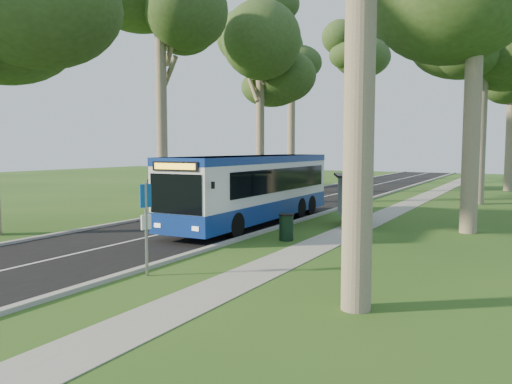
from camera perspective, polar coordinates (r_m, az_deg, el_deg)
ground at (r=19.44m, az=-1.68°, el=-5.47°), size 120.00×120.00×0.00m
road at (r=29.79m, az=2.38°, el=-1.80°), size 7.00×100.00×0.02m
kerb_east at (r=28.39m, az=8.71°, el=-2.08°), size 0.25×100.00×0.12m
kerb_west at (r=31.50m, az=-3.31°, el=-1.34°), size 0.25×100.00×0.12m
centre_line at (r=29.78m, az=2.38°, el=-1.77°), size 0.12×100.00×0.00m
footpath at (r=27.51m, az=14.58°, el=-2.52°), size 1.50×100.00×0.02m
bus at (r=23.23m, az=-0.24°, el=0.37°), size 2.79×12.11×3.20m
bus_stop_sign at (r=14.09m, az=-12.47°, el=-2.93°), size 0.13×0.36×2.60m
bus_shelter at (r=22.78m, az=10.94°, el=0.19°), size 2.47×3.12×2.36m
litter_bin at (r=19.23m, az=3.48°, el=-4.02°), size 0.59×0.59×1.03m
car_white at (r=41.90m, az=1.90°, el=1.07°), size 2.70×4.17×1.32m
car_silver at (r=45.70m, az=4.62°, el=1.53°), size 2.16×4.90×1.57m
tree_west_b at (r=32.57m, az=-10.87°, el=17.79°), size 5.20×5.20×14.56m
tree_west_c at (r=39.81m, az=0.48°, el=14.91°), size 5.20×5.20×14.00m
tree_west_d at (r=50.01m, az=4.11°, el=16.24°), size 5.20×5.20×17.98m
tree_west_e at (r=58.06m, az=10.70°, el=13.49°), size 5.20×5.20×16.47m
tree_east_c at (r=35.48m, az=24.71°, el=17.70°), size 5.20×5.20×15.67m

